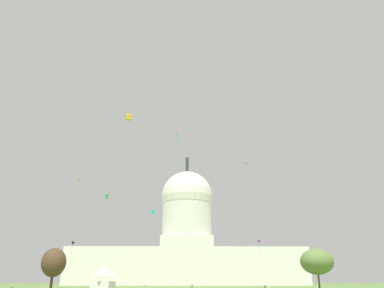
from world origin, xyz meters
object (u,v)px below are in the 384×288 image
Objects in this scene: tree_east_mid at (317,262)px; kite_violet_low at (259,241)px; kite_gold_mid at (129,117)px; capitol_building at (187,244)px; person_tan_front_center at (145,288)px; kite_pink_high at (219,190)px; kite_lime_mid at (82,183)px; kite_turquoise_high at (177,137)px; kite_cyan_mid at (153,212)px; kite_green_mid at (107,196)px; kite_orange_high at (198,173)px; event_tent at (104,278)px; person_grey_edge_west at (192,288)px; kite_black_low at (73,243)px; kite_blue_low at (146,261)px; tree_west_mid at (54,262)px; kite_red_high at (247,164)px.

kite_violet_low is (-12.07, 25.19, 8.27)m from tree_east_mid.
kite_violet_low is at bearing 134.45° from kite_gold_mid.
capitol_building reaches higher than tree_east_mid.
person_tan_front_center is 1.22× the size of kite_gold_mid.
kite_lime_mid is at bearing -167.70° from kite_pink_high.
kite_pink_high is 0.97× the size of kite_turquoise_high.
kite_pink_high is 3.54× the size of kite_cyan_mid.
kite_orange_high is at bearing 156.02° from kite_green_mid.
person_tan_front_center is at bearing -63.48° from kite_lime_mid.
kite_pink_high is at bearing -84.33° from kite_orange_high.
kite_gold_mid is at bearing 59.20° from kite_violet_low.
kite_turquoise_high is 1.08× the size of kite_violet_low.
tree_east_mid is (59.53, 13.64, 4.57)m from event_tent.
kite_gold_mid reaches higher than kite_cyan_mid.
kite_violet_low reaches higher than person_grey_edge_west.
kite_black_low is (-25.70, 28.96, 12.61)m from person_tan_front_center.
kite_green_mid is (-44.74, -22.53, -7.59)m from kite_pink_high.
kite_black_low is at bearing 168.41° from kite_pink_high.
kite_blue_low reaches higher than person_tan_front_center.
kite_gold_mid is 104.62m from kite_pink_high.
capitol_building is 27.53× the size of kite_turquoise_high.
kite_pink_high reaches higher than kite_black_low.
kite_blue_low is 37.56m from kite_cyan_mid.
person_grey_edge_west is at bearing -71.67° from kite_black_low.
tree_west_mid is 62.34m from person_grey_edge_west.
kite_black_low is 45.80m from kite_orange_high.
tree_west_mid is 2.70× the size of kite_turquoise_high.
kite_pink_high is 1.56× the size of kite_green_mid.
person_grey_edge_west is 0.60× the size of kite_green_mid.
kite_turquoise_high is (-4.42, -67.78, 37.58)m from capitol_building.
kite_orange_high is (26.90, 44.44, 14.54)m from kite_lime_mid.
kite_black_low is at bearing 155.93° from person_grey_edge_west.
event_tent is 1.56× the size of kite_pink_high.
capitol_building reaches higher than kite_black_low.
kite_gold_mid is at bearing -94.21° from capitol_building.
kite_green_mid is (4.56, 22.13, 19.37)m from kite_black_low.
person_tan_front_center is (-9.57, -124.32, -20.82)m from capitol_building.
event_tent is 4.53× the size of person_tan_front_center.
kite_green_mid is (-31.68, 57.36, 31.90)m from person_grey_edge_west.
kite_turquoise_high is (38.75, 19.36, 51.21)m from tree_west_mid.
kite_violet_low is at bearing 46.03° from event_tent.
kite_green_mid reaches higher than kite_lime_mid.
kite_blue_low is 38.57m from kite_orange_high.
person_grey_edge_west is 0.43× the size of kite_black_low.
person_grey_edge_west is (44.15, -43.44, -7.10)m from tree_west_mid.
kite_violet_low is at bearing -9.33° from kite_cyan_mid.
kite_red_high is (31.58, 16.47, -6.73)m from kite_turquoise_high.
kite_turquoise_high is at bearing 14.30° from kite_black_low.
kite_red_high reaches higher than kite_orange_high.
kite_red_high is 1.20× the size of kite_orange_high.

